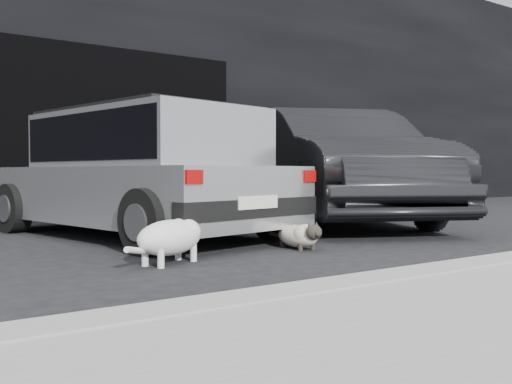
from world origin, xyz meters
TOP-DOWN VIEW (x-y plane):
  - ground at (0.00, 0.00)m, footprint 80.00×80.00m
  - building_facade at (1.00, 6.00)m, footprint 34.00×4.00m
  - garage_opening at (1.00, 3.99)m, footprint 4.00×0.10m
  - curb at (1.00, -2.60)m, footprint 18.00×0.25m
  - silver_hatchback at (0.03, 0.80)m, footprint 2.26×3.72m
  - second_car at (2.80, 0.92)m, footprint 3.32×4.80m
  - cat_siamese at (0.75, -0.89)m, footprint 0.30×0.74m
  - cat_white at (-0.47, -0.95)m, footprint 0.81×0.50m

SIDE VIEW (x-z plane):
  - ground at x=0.00m, z-range 0.00..0.00m
  - curb at x=1.00m, z-range 0.00..0.12m
  - cat_siamese at x=0.75m, z-range -0.01..0.24m
  - cat_white at x=-0.47m, z-range -0.01..0.41m
  - silver_hatchback at x=0.03m, z-range 0.06..1.34m
  - second_car at x=2.80m, z-range 0.00..1.50m
  - garage_opening at x=1.00m, z-range 0.00..2.60m
  - building_facade at x=1.00m, z-range 0.00..5.00m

